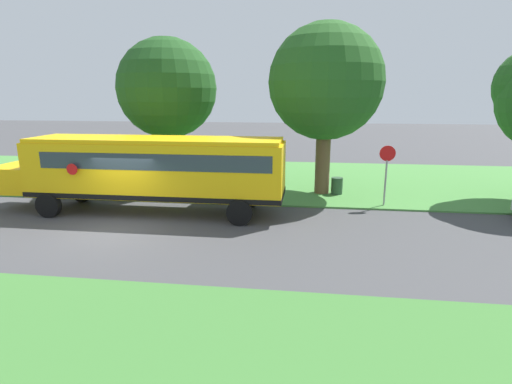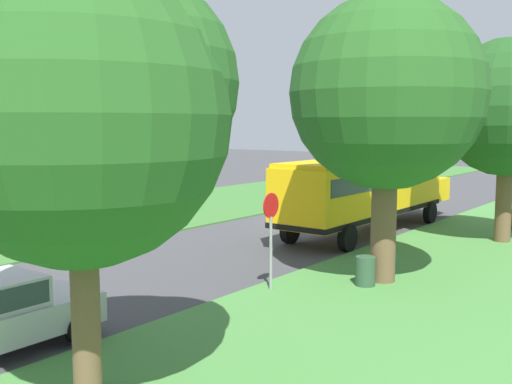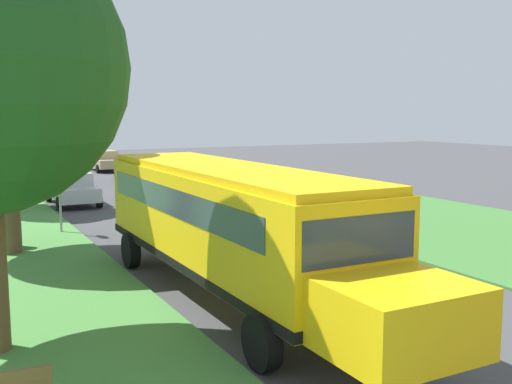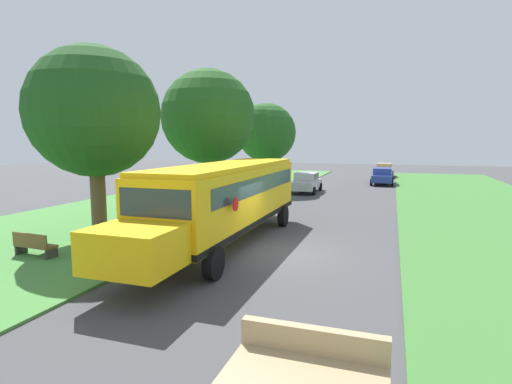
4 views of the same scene
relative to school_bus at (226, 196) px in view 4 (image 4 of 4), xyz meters
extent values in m
plane|color=#424244|center=(2.46, -0.59, -1.92)|extent=(120.00, 120.00, 0.00)
cube|color=#47843D|center=(-7.54, -0.59, -1.88)|extent=(12.00, 80.00, 0.08)
cube|color=yellow|center=(0.00, 0.29, -0.02)|extent=(2.50, 10.50, 2.20)
cube|color=yellow|center=(0.00, -5.91, -0.57)|extent=(2.20, 1.90, 1.10)
cube|color=yellow|center=(0.00, 0.29, 1.16)|extent=(2.35, 10.29, 0.16)
cube|color=black|center=(0.00, 0.29, -1.00)|extent=(2.54, 10.54, 0.20)
cube|color=#2D3842|center=(0.00, 0.59, 0.44)|extent=(2.53, 9.24, 0.64)
cube|color=#2D3842|center=(0.00, -4.91, 0.44)|extent=(2.25, 0.12, 0.80)
cylinder|color=red|center=(1.43, -2.60, 0.13)|extent=(0.03, 0.44, 0.44)
cylinder|color=black|center=(1.25, -3.91, -1.42)|extent=(0.30, 1.00, 1.00)
cylinder|color=black|center=(-1.25, -3.91, -1.42)|extent=(0.30, 1.00, 1.00)
cylinder|color=black|center=(1.25, 3.96, -1.42)|extent=(0.30, 1.00, 1.00)
cylinder|color=black|center=(-1.25, 3.96, -1.42)|extent=(0.30, 1.00, 1.00)
cube|color=#B7B7BC|center=(-0.34, 16.94, -1.28)|extent=(1.80, 4.40, 0.64)
cube|color=#B7B7BC|center=(-0.34, 17.09, -0.66)|extent=(1.60, 2.20, 0.60)
cube|color=#2D3842|center=(-0.34, 17.09, -0.64)|extent=(1.62, 2.02, 0.45)
cylinder|color=black|center=(0.56, 15.44, -1.60)|extent=(0.22, 0.64, 0.64)
cylinder|color=black|center=(-1.24, 15.44, -1.60)|extent=(0.22, 0.64, 0.64)
cylinder|color=black|center=(0.56, 18.43, -1.60)|extent=(0.22, 0.64, 0.64)
cylinder|color=black|center=(-1.24, 18.43, -1.60)|extent=(0.22, 0.64, 0.64)
cube|color=#283D93|center=(5.26, 25.00, -1.28)|extent=(1.80, 4.40, 0.64)
cube|color=#283D93|center=(5.26, 24.85, -0.66)|extent=(1.60, 2.20, 0.60)
cube|color=#2D3842|center=(5.26, 24.85, -0.64)|extent=(1.62, 2.02, 0.45)
cylinder|color=black|center=(4.36, 26.49, -1.60)|extent=(0.22, 0.64, 0.64)
cylinder|color=black|center=(6.16, 26.49, -1.60)|extent=(0.22, 0.64, 0.64)
cylinder|color=black|center=(4.36, 23.50, -1.60)|extent=(0.22, 0.64, 0.64)
cylinder|color=black|center=(6.16, 23.50, -1.60)|extent=(0.22, 0.64, 0.64)
cube|color=tan|center=(5.26, 33.29, -1.28)|extent=(1.80, 4.40, 0.64)
cube|color=tan|center=(5.26, 33.44, -0.66)|extent=(1.60, 2.20, 0.60)
cube|color=#2D3842|center=(5.26, 33.44, -0.64)|extent=(1.62, 2.02, 0.45)
cylinder|color=black|center=(6.16, 31.80, -1.60)|extent=(0.22, 0.64, 0.64)
cylinder|color=black|center=(4.36, 31.80, -1.60)|extent=(0.22, 0.64, 0.64)
cylinder|color=black|center=(6.16, 34.79, -1.60)|extent=(0.22, 0.64, 0.64)
cylinder|color=black|center=(4.36, 34.79, -1.60)|extent=(0.22, 0.64, 0.64)
cube|color=tan|center=(5.16, -9.16, -0.54)|extent=(2.00, 0.16, 0.36)
cylinder|color=brown|center=(-5.26, -0.99, -0.30)|extent=(0.60, 0.60, 3.25)
sphere|color=#1E4C1C|center=(-5.26, -0.99, 3.28)|extent=(5.20, 5.20, 5.20)
sphere|color=#1E4C1C|center=(-5.19, -1.30, 3.23)|extent=(3.47, 3.47, 3.47)
cylinder|color=brown|center=(-4.17, 7.21, -0.22)|extent=(0.72, 0.72, 3.41)
sphere|color=#23561E|center=(-4.17, 7.21, 3.54)|extent=(5.46, 5.46, 5.46)
sphere|color=#23561E|center=(-3.49, 7.91, 3.42)|extent=(3.05, 3.05, 3.05)
cylinder|color=brown|center=(-3.69, 17.09, -0.46)|extent=(0.46, 0.46, 2.94)
sphere|color=#23561E|center=(-3.69, 17.09, 2.80)|extent=(4.77, 4.77, 4.77)
sphere|color=#23561E|center=(-4.09, 16.33, 3.33)|extent=(3.39, 3.39, 3.39)
cylinder|color=gray|center=(-2.14, 9.90, -0.87)|extent=(0.08, 0.08, 2.10)
cylinder|color=red|center=(-2.14, 9.90, 0.48)|extent=(0.03, 0.68, 0.68)
cube|color=brown|center=(-5.51, -3.91, -1.47)|extent=(1.63, 0.60, 0.08)
cube|color=brown|center=(-5.53, -4.13, -1.22)|extent=(1.60, 0.16, 0.44)
cube|color=#333333|center=(-4.78, -3.96, -1.70)|extent=(0.11, 0.45, 0.45)
cube|color=#333333|center=(-6.25, -3.86, -1.70)|extent=(0.11, 0.45, 0.45)
cylinder|color=#2D4C33|center=(-4.00, 7.95, -1.47)|extent=(0.56, 0.56, 0.90)
camera|label=1|loc=(15.61, 6.51, 2.92)|focal=28.00mm
camera|label=2|loc=(-11.51, 22.82, 2.67)|focal=42.00mm
camera|label=3|loc=(-5.94, -12.54, 2.47)|focal=42.00mm
camera|label=4|loc=(6.07, -14.20, 2.11)|focal=28.00mm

